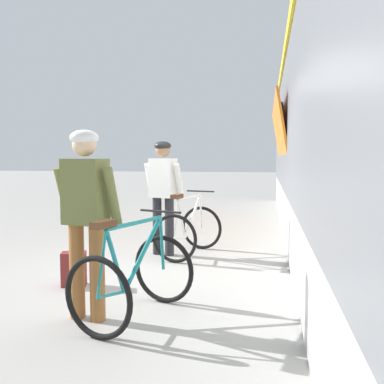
% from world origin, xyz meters
% --- Properties ---
extents(ground_plane, '(80.00, 80.00, 0.00)m').
position_xyz_m(ground_plane, '(0.00, 0.00, 0.00)').
color(ground_plane, '#A09E99').
extents(cyclist_near_in_olive, '(0.65, 0.38, 1.76)m').
position_xyz_m(cyclist_near_in_olive, '(-0.23, -1.67, 1.05)').
color(cyclist_near_in_olive, '#935B2D').
rests_on(cyclist_near_in_olive, ground).
extents(cyclist_far_in_white, '(0.66, 0.42, 1.76)m').
position_xyz_m(cyclist_far_in_white, '(-0.17, 1.02, 1.05)').
color(cyclist_far_in_white, '#232328').
rests_on(cyclist_far_in_white, ground).
extents(bicycle_near_teal, '(1.01, 1.24, 0.99)m').
position_xyz_m(bicycle_near_teal, '(0.20, -1.60, 0.40)').
color(bicycle_near_teal, black).
rests_on(bicycle_near_teal, ground).
extents(bicycle_far_white, '(0.94, 1.21, 0.99)m').
position_xyz_m(bicycle_far_white, '(0.23, 1.03, 0.40)').
color(bicycle_far_white, black).
rests_on(bicycle_far_white, ground).
extents(backpack_on_platform, '(0.32, 0.26, 0.40)m').
position_xyz_m(backpack_on_platform, '(-0.83, -0.72, 0.20)').
color(backpack_on_platform, maroon).
rests_on(backpack_on_platform, ground).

